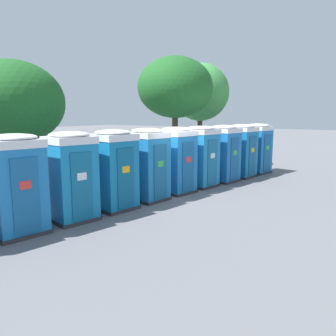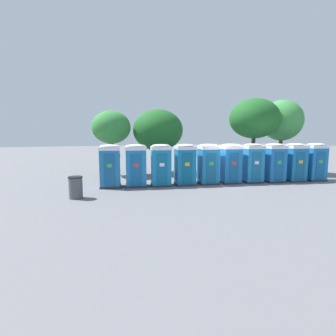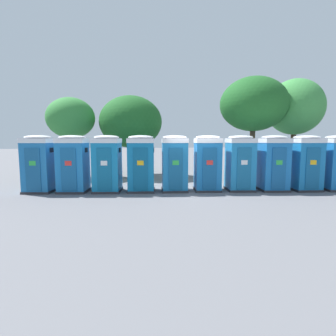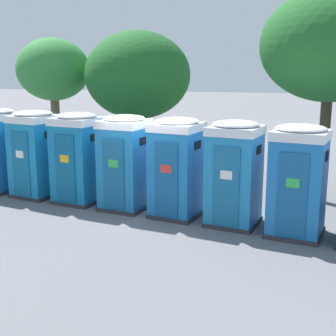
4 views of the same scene
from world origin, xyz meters
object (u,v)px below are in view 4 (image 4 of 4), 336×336
object	(u,v)px
portapotty_6	(234,173)
portapotty_7	(298,180)
portapotty_4	(125,162)
street_tree_1	(138,76)
street_tree_3	(331,46)
street_tree_2	(53,70)
portapotty_3	(78,157)
portapotty_2	(35,153)
portapotty_5	(177,167)

from	to	relation	value
portapotty_6	portapotty_7	size ratio (longest dim) A/B	1.00
portapotty_4	street_tree_1	world-z (taller)	street_tree_1
street_tree_3	portapotty_6	bearing A→B (deg)	-128.75
portapotty_6	street_tree_2	xyz separation A→B (m)	(-8.15, 6.12, 2.34)
portapotty_4	street_tree_1	size ratio (longest dim) A/B	0.50
portapotty_3	street_tree_3	size ratio (longest dim) A/B	0.44
portapotty_2	portapotty_6	world-z (taller)	same
street_tree_2	portapotty_6	bearing A→B (deg)	-36.89
street_tree_1	portapotty_5	bearing A→B (deg)	-61.88
portapotty_7	street_tree_1	xyz separation A→B (m)	(-6.00, 6.29, 2.16)
portapotty_5	street_tree_2	bearing A→B (deg)	138.66
portapotty_7	street_tree_2	world-z (taller)	street_tree_2
street_tree_2	portapotty_4	bearing A→B (deg)	-47.41
street_tree_3	street_tree_1	bearing A→B (deg)	153.50
portapotty_6	street_tree_1	xyz separation A→B (m)	(-4.52, 5.93, 2.16)
portapotty_7	portapotty_4	bearing A→B (deg)	169.14
portapotty_4	street_tree_2	world-z (taller)	street_tree_2
portapotty_4	portapotty_5	bearing A→B (deg)	-9.09
portapotty_2	street_tree_3	bearing A→B (deg)	11.59
portapotty_2	street_tree_3	size ratio (longest dim) A/B	0.44
portapotty_3	portapotty_5	distance (m)	3.03
street_tree_2	street_tree_3	distance (m)	10.86
portapotty_6	street_tree_3	bearing A→B (deg)	51.25
portapotty_2	street_tree_3	distance (m)	8.79
portapotty_2	portapotty_7	bearing A→B (deg)	-10.08
portapotty_3	portapotty_2	bearing A→B (deg)	171.21
portapotty_5	street_tree_1	world-z (taller)	street_tree_1
portapotty_3	street_tree_2	world-z (taller)	street_tree_2
portapotty_2	street_tree_1	distance (m)	5.60
portapotty_3	portapotty_4	distance (m)	1.51
street_tree_3	portapotty_4	bearing A→B (deg)	-157.33
portapotty_3	portapotty_7	world-z (taller)	same
portapotty_6	portapotty_2	bearing A→B (deg)	170.81
portapotty_4	street_tree_1	bearing A→B (deg)	105.80
portapotty_7	street_tree_1	distance (m)	8.95
portapotty_6	portapotty_7	world-z (taller)	same
portapotty_5	portapotty_6	bearing A→B (deg)	-9.82
portapotty_5	street_tree_2	xyz separation A→B (m)	(-6.66, 5.86, 2.34)
portapotty_3	portapotty_5	xyz separation A→B (m)	(2.99, -0.48, 0.00)
portapotty_6	street_tree_2	size ratio (longest dim) A/B	0.52
portapotty_4	portapotty_6	distance (m)	3.03
portapotty_4	portapotty_2	bearing A→B (deg)	171.07
portapotty_6	portapotty_5	bearing A→B (deg)	170.18
portapotty_7	street_tree_2	distance (m)	11.84
portapotty_5	street_tree_3	world-z (taller)	street_tree_3
portapotty_4	portapotty_7	world-z (taller)	same
street_tree_3	portapotty_2	bearing A→B (deg)	-168.41
portapotty_4	portapotty_6	xyz separation A→B (m)	(2.99, -0.50, -0.00)
portapotty_7	street_tree_1	world-z (taller)	street_tree_1
portapotty_3	street_tree_3	world-z (taller)	street_tree_3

